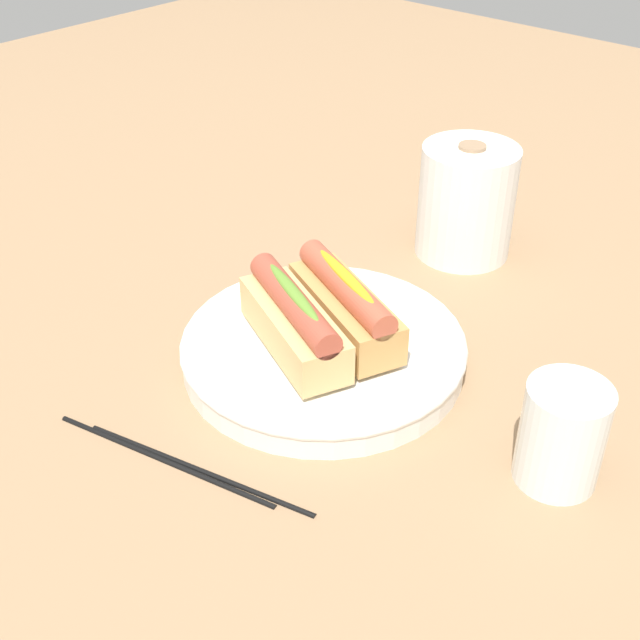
{
  "coord_description": "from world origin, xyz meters",
  "views": [
    {
      "loc": [
        0.42,
        -0.48,
        0.49
      ],
      "look_at": [
        -0.0,
        -0.0,
        0.05
      ],
      "focal_mm": 46.62,
      "sensor_mm": 36.0,
      "label": 1
    }
  ],
  "objects_px": {
    "hotdog_front": "(294,321)",
    "chopstick_far": "(163,458)",
    "chopstick_near": "(198,468)",
    "serving_bowl": "(320,350)",
    "water_glass": "(561,439)",
    "paper_towel_roll": "(466,202)",
    "hotdog_back": "(345,305)"
  },
  "relations": [
    {
      "from": "serving_bowl",
      "to": "hotdog_back",
      "type": "distance_m",
      "value": 0.05
    },
    {
      "from": "paper_towel_roll",
      "to": "chopstick_far",
      "type": "xyz_separation_m",
      "value": [
        0.01,
        -0.46,
        -0.06
      ]
    },
    {
      "from": "water_glass",
      "to": "chopstick_far",
      "type": "height_order",
      "value": "water_glass"
    },
    {
      "from": "hotdog_front",
      "to": "chopstick_near",
      "type": "relative_size",
      "value": 0.72
    },
    {
      "from": "hotdog_front",
      "to": "chopstick_near",
      "type": "xyz_separation_m",
      "value": [
        0.03,
        -0.15,
        -0.06
      ]
    },
    {
      "from": "serving_bowl",
      "to": "chopstick_far",
      "type": "relative_size",
      "value": 1.25
    },
    {
      "from": "chopstick_near",
      "to": "hotdog_front",
      "type": "bearing_deg",
      "value": 87.3
    },
    {
      "from": "paper_towel_roll",
      "to": "chopstick_near",
      "type": "bearing_deg",
      "value": -84.99
    },
    {
      "from": "hotdog_back",
      "to": "paper_towel_roll",
      "type": "distance_m",
      "value": 0.25
    },
    {
      "from": "chopstick_far",
      "to": "water_glass",
      "type": "bearing_deg",
      "value": 25.58
    },
    {
      "from": "chopstick_near",
      "to": "paper_towel_roll",
      "type": "bearing_deg",
      "value": 81.32
    },
    {
      "from": "paper_towel_roll",
      "to": "hotdog_back",
      "type": "bearing_deg",
      "value": -83.48
    },
    {
      "from": "water_glass",
      "to": "chopstick_near",
      "type": "distance_m",
      "value": 0.29
    },
    {
      "from": "serving_bowl",
      "to": "chopstick_near",
      "type": "relative_size",
      "value": 1.25
    },
    {
      "from": "water_glass",
      "to": "hotdog_front",
      "type": "bearing_deg",
      "value": -171.23
    },
    {
      "from": "paper_towel_roll",
      "to": "serving_bowl",
      "type": "bearing_deg",
      "value": -85.95
    },
    {
      "from": "chopstick_near",
      "to": "chopstick_far",
      "type": "height_order",
      "value": "same"
    },
    {
      "from": "serving_bowl",
      "to": "chopstick_near",
      "type": "height_order",
      "value": "serving_bowl"
    },
    {
      "from": "hotdog_back",
      "to": "chopstick_far",
      "type": "height_order",
      "value": "hotdog_back"
    },
    {
      "from": "chopstick_near",
      "to": "chopstick_far",
      "type": "xyz_separation_m",
      "value": [
        -0.03,
        -0.01,
        0.0
      ]
    },
    {
      "from": "serving_bowl",
      "to": "hotdog_front",
      "type": "bearing_deg",
      "value": -109.14
    },
    {
      "from": "chopstick_far",
      "to": "serving_bowl",
      "type": "bearing_deg",
      "value": 74.22
    },
    {
      "from": "paper_towel_roll",
      "to": "chopstick_near",
      "type": "xyz_separation_m",
      "value": [
        0.04,
        -0.45,
        -0.06
      ]
    },
    {
      "from": "serving_bowl",
      "to": "water_glass",
      "type": "height_order",
      "value": "water_glass"
    },
    {
      "from": "hotdog_front",
      "to": "paper_towel_roll",
      "type": "xyz_separation_m",
      "value": [
        -0.01,
        0.3,
        0.01
      ]
    },
    {
      "from": "serving_bowl",
      "to": "hotdog_front",
      "type": "relative_size",
      "value": 1.74
    },
    {
      "from": "serving_bowl",
      "to": "paper_towel_roll",
      "type": "relative_size",
      "value": 2.04
    },
    {
      "from": "serving_bowl",
      "to": "water_glass",
      "type": "distance_m",
      "value": 0.25
    },
    {
      "from": "hotdog_front",
      "to": "water_glass",
      "type": "bearing_deg",
      "value": 8.77
    },
    {
      "from": "paper_towel_roll",
      "to": "chopstick_near",
      "type": "distance_m",
      "value": 0.46
    },
    {
      "from": "hotdog_front",
      "to": "chopstick_far",
      "type": "height_order",
      "value": "hotdog_front"
    },
    {
      "from": "serving_bowl",
      "to": "hotdog_back",
      "type": "height_order",
      "value": "hotdog_back"
    }
  ]
}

